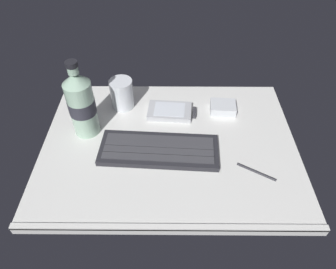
% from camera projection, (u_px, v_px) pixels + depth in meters
% --- Properties ---
extents(ground_plane, '(0.64, 0.48, 0.03)m').
position_uv_depth(ground_plane, '(168.00, 146.00, 0.79)').
color(ground_plane, silver).
extents(keyboard, '(0.30, 0.13, 0.02)m').
position_uv_depth(keyboard, '(157.00, 150.00, 0.76)').
color(keyboard, '#232328').
rests_on(keyboard, ground_plane).
extents(handheld_device, '(0.13, 0.08, 0.02)m').
position_uv_depth(handheld_device, '(171.00, 111.00, 0.86)').
color(handheld_device, '#B7BABF').
rests_on(handheld_device, ground_plane).
extents(juice_cup, '(0.06, 0.06, 0.09)m').
position_uv_depth(juice_cup, '(121.00, 95.00, 0.86)').
color(juice_cup, silver).
rests_on(juice_cup, ground_plane).
extents(water_bottle, '(0.07, 0.07, 0.21)m').
position_uv_depth(water_bottle, '(80.00, 104.00, 0.75)').
color(water_bottle, '#9EC1A8').
rests_on(water_bottle, ground_plane).
extents(charger_block, '(0.07, 0.06, 0.02)m').
position_uv_depth(charger_block, '(222.00, 107.00, 0.86)').
color(charger_block, silver).
rests_on(charger_block, ground_plane).
extents(stylus_pen, '(0.09, 0.05, 0.01)m').
position_uv_depth(stylus_pen, '(255.00, 171.00, 0.72)').
color(stylus_pen, '#26262B').
rests_on(stylus_pen, ground_plane).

